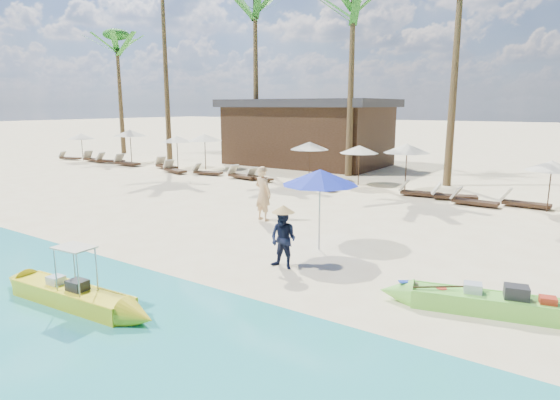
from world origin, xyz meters
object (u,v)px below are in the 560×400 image
Objects in this scene: blue_umbrella at (320,177)px; yellow_canoe at (72,296)px; green_canoe at (493,303)px; tourist at (263,193)px.

yellow_canoe is at bearing -110.49° from blue_umbrella.
yellow_canoe is 2.15× the size of blue_umbrella.
yellow_canoe reaches higher than green_canoe.
yellow_canoe is 6.61m from blue_umbrella.
green_canoe is 2.10× the size of blue_umbrella.
blue_umbrella is (-4.74, 1.70, 1.81)m from green_canoe.
tourist is (-7.99, 3.55, 0.73)m from green_canoe.
tourist reaches higher than yellow_canoe.
green_canoe is at bearing 26.88° from yellow_canoe.
green_canoe is at bearing -19.73° from blue_umbrella.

